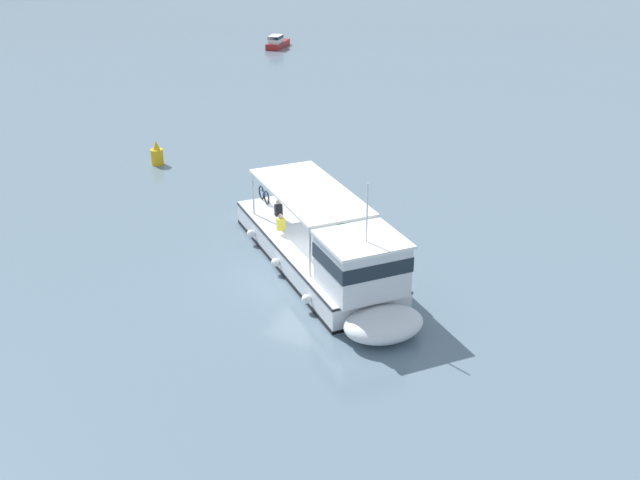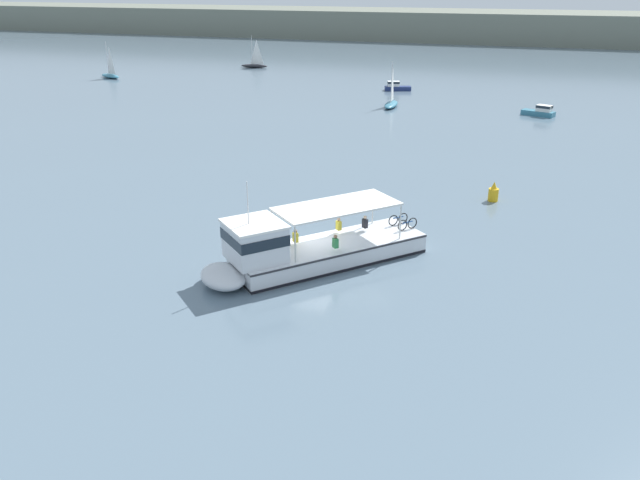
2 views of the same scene
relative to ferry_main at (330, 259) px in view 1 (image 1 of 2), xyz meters
The scene contains 4 objects.
ground_plane 1.64m from the ferry_main, 93.75° to the left, with size 400.00×400.00×0.00m, color slate.
ferry_main is the anchor object (origin of this frame).
motorboat_outer_anchorage 48.17m from the ferry_main, 30.54° to the left, with size 3.75×1.82×1.26m.
channel_buoy 17.10m from the ferry_main, 59.60° to the left, with size 0.70×0.70×1.40m.
Camera 1 is at (-24.67, -12.42, 14.61)m, focal length 42.75 mm.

